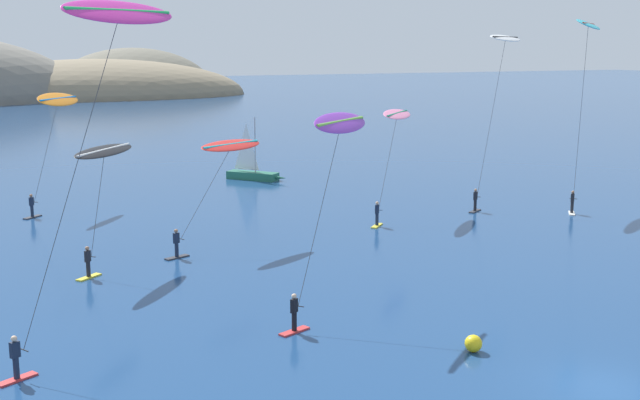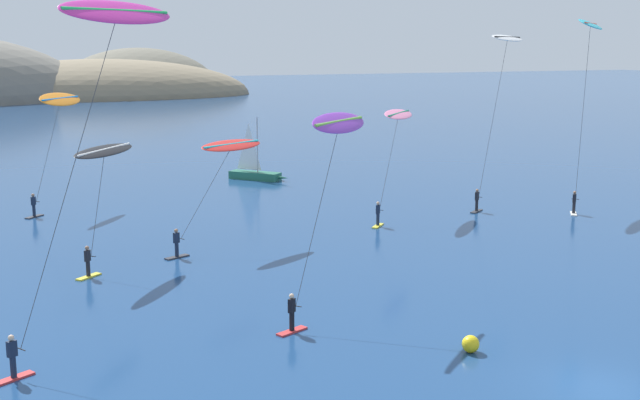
{
  "view_description": "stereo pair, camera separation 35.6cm",
  "coord_description": "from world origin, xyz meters",
  "px_view_note": "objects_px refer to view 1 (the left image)",
  "views": [
    {
      "loc": [
        -20.46,
        -19.95,
        11.95
      ],
      "look_at": [
        -1.24,
        21.26,
        3.23
      ],
      "focal_mm": 45.0,
      "sensor_mm": 36.0,
      "label": 1
    },
    {
      "loc": [
        -20.14,
        -20.1,
        11.95
      ],
      "look_at": [
        -1.24,
        21.26,
        3.23
      ],
      "focal_mm": 45.0,
      "sensor_mm": 36.0,
      "label": 2
    }
  ],
  "objects_px": {
    "marker_buoy": "(473,344)",
    "sailboat_near": "(256,173)",
    "kitesurfer_black": "(103,160)",
    "kitesurfer_purple": "(337,139)",
    "kitesurfer_red": "(227,153)",
    "kitesurfer_orange": "(56,107)",
    "kitesurfer_pink": "(396,121)",
    "kitesurfer_cyan": "(587,39)",
    "kitesurfer_white": "(503,50)",
    "kitesurfer_magenta": "(113,36)"
  },
  "relations": [
    {
      "from": "kitesurfer_orange",
      "to": "kitesurfer_purple",
      "type": "bearing_deg",
      "value": -74.3
    },
    {
      "from": "marker_buoy",
      "to": "kitesurfer_cyan",
      "type": "bearing_deg",
      "value": 40.32
    },
    {
      "from": "kitesurfer_black",
      "to": "kitesurfer_white",
      "type": "relative_size",
      "value": 0.52
    },
    {
      "from": "kitesurfer_black",
      "to": "kitesurfer_purple",
      "type": "relative_size",
      "value": 0.74
    },
    {
      "from": "sailboat_near",
      "to": "marker_buoy",
      "type": "relative_size",
      "value": 8.14
    },
    {
      "from": "kitesurfer_cyan",
      "to": "marker_buoy",
      "type": "relative_size",
      "value": 19.94
    },
    {
      "from": "kitesurfer_orange",
      "to": "kitesurfer_red",
      "type": "relative_size",
      "value": 1.16
    },
    {
      "from": "kitesurfer_white",
      "to": "marker_buoy",
      "type": "height_order",
      "value": "kitesurfer_white"
    },
    {
      "from": "kitesurfer_black",
      "to": "marker_buoy",
      "type": "height_order",
      "value": "kitesurfer_black"
    },
    {
      "from": "kitesurfer_purple",
      "to": "kitesurfer_red",
      "type": "bearing_deg",
      "value": 92.91
    },
    {
      "from": "kitesurfer_magenta",
      "to": "kitesurfer_purple",
      "type": "bearing_deg",
      "value": 1.86
    },
    {
      "from": "kitesurfer_black",
      "to": "kitesurfer_magenta",
      "type": "xyz_separation_m",
      "value": [
        -1.38,
        -11.55,
        6.39
      ]
    },
    {
      "from": "marker_buoy",
      "to": "sailboat_near",
      "type": "bearing_deg",
      "value": 80.93
    },
    {
      "from": "kitesurfer_orange",
      "to": "kitesurfer_purple",
      "type": "distance_m",
      "value": 31.17
    },
    {
      "from": "kitesurfer_red",
      "to": "kitesurfer_pink",
      "type": "relative_size",
      "value": 0.99
    },
    {
      "from": "kitesurfer_orange",
      "to": "sailboat_near",
      "type": "bearing_deg",
      "value": 17.42
    },
    {
      "from": "kitesurfer_orange",
      "to": "kitesurfer_white",
      "type": "relative_size",
      "value": 0.67
    },
    {
      "from": "kitesurfer_magenta",
      "to": "sailboat_near",
      "type": "bearing_deg",
      "value": 61.98
    },
    {
      "from": "kitesurfer_cyan",
      "to": "kitesurfer_purple",
      "type": "xyz_separation_m",
      "value": [
        -26.32,
        -12.77,
        -4.66
      ]
    },
    {
      "from": "kitesurfer_red",
      "to": "kitesurfer_pink",
      "type": "distance_m",
      "value": 14.3
    },
    {
      "from": "kitesurfer_white",
      "to": "kitesurfer_black",
      "type": "bearing_deg",
      "value": -168.08
    },
    {
      "from": "kitesurfer_pink",
      "to": "kitesurfer_magenta",
      "type": "xyz_separation_m",
      "value": [
        -22.96,
        -17.47,
        5.63
      ]
    },
    {
      "from": "kitesurfer_red",
      "to": "kitesurfer_white",
      "type": "xyz_separation_m",
      "value": [
        23.55,
        4.2,
        6.11
      ]
    },
    {
      "from": "kitesurfer_red",
      "to": "marker_buoy",
      "type": "relative_size",
      "value": 10.66
    },
    {
      "from": "kitesurfer_cyan",
      "to": "kitesurfer_black",
      "type": "height_order",
      "value": "kitesurfer_cyan"
    },
    {
      "from": "kitesurfer_pink",
      "to": "kitesurfer_magenta",
      "type": "distance_m",
      "value": 29.39
    },
    {
      "from": "kitesurfer_pink",
      "to": "marker_buoy",
      "type": "xyz_separation_m",
      "value": [
        -10.75,
        -24.69,
        -6.37
      ]
    },
    {
      "from": "kitesurfer_white",
      "to": "kitesurfer_purple",
      "type": "xyz_separation_m",
      "value": [
        -22.85,
        -17.83,
        -3.89
      ]
    },
    {
      "from": "kitesurfer_black",
      "to": "sailboat_near",
      "type": "bearing_deg",
      "value": 53.95
    },
    {
      "from": "sailboat_near",
      "to": "kitesurfer_orange",
      "type": "xyz_separation_m",
      "value": [
        -17.69,
        -5.55,
        6.92
      ]
    },
    {
      "from": "sailboat_near",
      "to": "kitesurfer_cyan",
      "type": "height_order",
      "value": "kitesurfer_cyan"
    },
    {
      "from": "kitesurfer_black",
      "to": "kitesurfer_red",
      "type": "bearing_deg",
      "value": 17.22
    },
    {
      "from": "kitesurfer_cyan",
      "to": "marker_buoy",
      "type": "xyz_separation_m",
      "value": [
        -23.94,
        -20.32,
        -12.14
      ]
    },
    {
      "from": "kitesurfer_orange",
      "to": "kitesurfer_pink",
      "type": "xyz_separation_m",
      "value": [
        21.56,
        -12.86,
        -0.85
      ]
    },
    {
      "from": "kitesurfer_pink",
      "to": "kitesurfer_purple",
      "type": "bearing_deg",
      "value": -127.43
    },
    {
      "from": "sailboat_near",
      "to": "marker_buoy",
      "type": "distance_m",
      "value": 43.65
    },
    {
      "from": "kitesurfer_cyan",
      "to": "kitesurfer_white",
      "type": "xyz_separation_m",
      "value": [
        -3.47,
        5.06,
        -0.77
      ]
    },
    {
      "from": "kitesurfer_red",
      "to": "kitesurfer_pink",
      "type": "xyz_separation_m",
      "value": [
        13.82,
        3.52,
        1.11
      ]
    },
    {
      "from": "kitesurfer_cyan",
      "to": "kitesurfer_red",
      "type": "bearing_deg",
      "value": 178.17
    },
    {
      "from": "kitesurfer_cyan",
      "to": "kitesurfer_purple",
      "type": "relative_size",
      "value": 1.54
    },
    {
      "from": "sailboat_near",
      "to": "kitesurfer_orange",
      "type": "height_order",
      "value": "kitesurfer_orange"
    },
    {
      "from": "kitesurfer_orange",
      "to": "kitesurfer_pink",
      "type": "height_order",
      "value": "kitesurfer_orange"
    },
    {
      "from": "kitesurfer_cyan",
      "to": "kitesurfer_orange",
      "type": "bearing_deg",
      "value": 153.62
    },
    {
      "from": "kitesurfer_magenta",
      "to": "kitesurfer_black",
      "type": "bearing_deg",
      "value": 83.21
    },
    {
      "from": "kitesurfer_red",
      "to": "kitesurfer_purple",
      "type": "height_order",
      "value": "kitesurfer_purple"
    },
    {
      "from": "kitesurfer_black",
      "to": "kitesurfer_pink",
      "type": "relative_size",
      "value": 0.89
    },
    {
      "from": "kitesurfer_purple",
      "to": "kitesurfer_pink",
      "type": "relative_size",
      "value": 1.2
    },
    {
      "from": "sailboat_near",
      "to": "marker_buoy",
      "type": "height_order",
      "value": "sailboat_near"
    },
    {
      "from": "kitesurfer_cyan",
      "to": "kitesurfer_pink",
      "type": "distance_m",
      "value": 15.05
    },
    {
      "from": "kitesurfer_orange",
      "to": "kitesurfer_red",
      "type": "height_order",
      "value": "kitesurfer_orange"
    }
  ]
}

